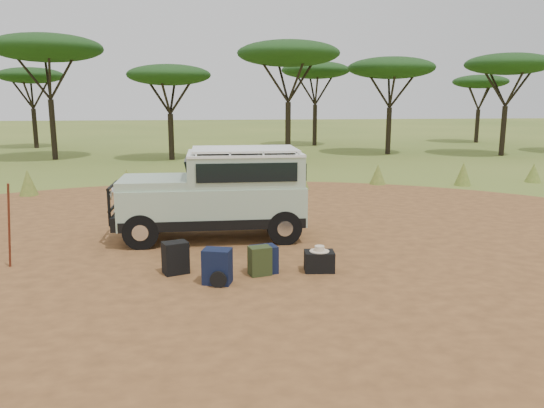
{
  "coord_description": "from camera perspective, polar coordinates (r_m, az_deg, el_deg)",
  "views": [
    {
      "loc": [
        -0.23,
        -9.53,
        3.11
      ],
      "look_at": [
        1.07,
        0.95,
        1.0
      ],
      "focal_mm": 35.0,
      "sensor_mm": 36.0,
      "label": 1
    }
  ],
  "objects": [
    {
      "name": "safari_hat",
      "position": [
        9.68,
        5.13,
        -4.88
      ],
      "size": [
        0.36,
        0.36,
        0.1
      ],
      "color": "beige",
      "rests_on": "hard_case"
    },
    {
      "name": "backpack_navy",
      "position": [
        9.1,
        -5.91,
        -6.7
      ],
      "size": [
        0.54,
        0.45,
        0.61
      ],
      "primitive_type": "cube",
      "rotation": [
        0.0,
        0.0,
        -0.29
      ],
      "color": "#101734",
      "rests_on": "ground"
    },
    {
      "name": "safari_vehicle",
      "position": [
        11.9,
        -5.73,
        0.94
      ],
      "size": [
        4.23,
        1.69,
        2.03
      ],
      "rotation": [
        0.0,
        0.0,
        -0.0
      ],
      "color": "#A5BEA2",
      "rests_on": "ground"
    },
    {
      "name": "ground",
      "position": [
        10.02,
        -5.46,
        -6.82
      ],
      "size": [
        140.0,
        140.0,
        0.0
      ],
      "primitive_type": "plane",
      "color": "#597228",
      "rests_on": "ground"
    },
    {
      "name": "grass_fringe",
      "position": [
        18.4,
        -5.94,
        2.78
      ],
      "size": [
        36.6,
        1.6,
        0.9
      ],
      "color": "#597228",
      "rests_on": "ground"
    },
    {
      "name": "walking_staff",
      "position": [
        10.77,
        -26.43,
        -2.18
      ],
      "size": [
        0.28,
        0.38,
        1.64
      ],
      "primitive_type": "cylinder",
      "rotation": [
        0.24,
        0.0,
        0.6
      ],
      "color": "#602216",
      "rests_on": "ground"
    },
    {
      "name": "dirt_clearing",
      "position": [
        10.02,
        -5.46,
        -6.8
      ],
      "size": [
        23.0,
        23.0,
        0.01
      ],
      "primitive_type": "cylinder",
      "color": "#985F31",
      "rests_on": "ground"
    },
    {
      "name": "hard_case",
      "position": [
        9.75,
        5.1,
        -6.17
      ],
      "size": [
        0.57,
        0.43,
        0.38
      ],
      "primitive_type": "cube",
      "rotation": [
        0.0,
        0.0,
        -0.1
      ],
      "color": "black",
      "rests_on": "ground"
    },
    {
      "name": "duffel_navy",
      "position": [
        9.6,
        -0.89,
        -6.0
      ],
      "size": [
        0.52,
        0.44,
        0.51
      ],
      "primitive_type": "cube",
      "rotation": [
        0.0,
        0.0,
        0.25
      ],
      "color": "#101734",
      "rests_on": "ground"
    },
    {
      "name": "acacia_treeline",
      "position": [
        29.4,
        -5.33,
        14.69
      ],
      "size": [
        46.7,
        13.2,
        6.26
      ],
      "color": "black",
      "rests_on": "ground"
    },
    {
      "name": "stuff_sack",
      "position": [
        9.06,
        -5.66,
        -7.87
      ],
      "size": [
        0.34,
        0.34,
        0.28
      ],
      "primitive_type": "cylinder",
      "rotation": [
        1.57,
        0.0,
        -0.22
      ],
      "color": "black",
      "rests_on": "ground"
    },
    {
      "name": "backpack_black",
      "position": [
        9.72,
        -10.34,
        -5.72
      ],
      "size": [
        0.51,
        0.45,
        0.59
      ],
      "primitive_type": "cube",
      "rotation": [
        0.0,
        0.0,
        0.37
      ],
      "color": "black",
      "rests_on": "ground"
    },
    {
      "name": "backpack_olive",
      "position": [
        9.5,
        -1.32,
        -6.14
      ],
      "size": [
        0.43,
        0.36,
        0.53
      ],
      "primitive_type": "cube",
      "rotation": [
        0.0,
        0.0,
        0.24
      ],
      "color": "#2E3B1B",
      "rests_on": "ground"
    }
  ]
}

